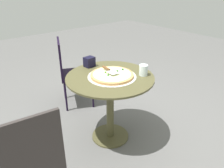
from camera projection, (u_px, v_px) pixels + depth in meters
name	position (u px, v px, depth m)	size (l,w,h in m)	color
ground_plane	(110.00, 136.00, 2.40)	(10.00, 10.00, 0.00)	#5D5C5B
patio_table	(110.00, 93.00, 2.16)	(0.84, 0.84, 0.72)	#4D4A2B
pizza_on_tray	(112.00, 75.00, 2.06)	(0.46, 0.46, 0.05)	silver
pizza_server	(109.00, 70.00, 2.08)	(0.21, 0.08, 0.02)	silver
drinking_cup	(143.00, 70.00, 2.08)	(0.08, 0.08, 0.10)	silver
napkin_dispenser	(89.00, 62.00, 2.28)	(0.10, 0.09, 0.10)	black
patio_chair_near	(70.00, 69.00, 2.80)	(0.54, 0.54, 0.89)	black
patio_chair_far	(33.00, 159.00, 1.41)	(0.41, 0.41, 0.89)	#312B29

